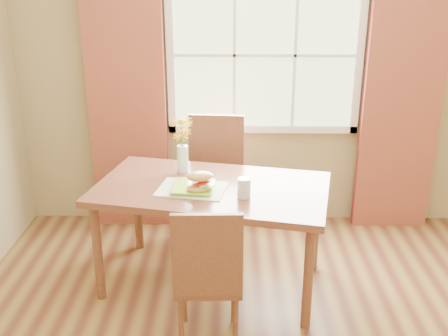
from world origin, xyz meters
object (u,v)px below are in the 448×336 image
(dining_table, at_px, (212,196))
(flower_vase, at_px, (182,140))
(water_glass, at_px, (244,188))
(croissant_sandwich, at_px, (200,182))
(chair_near, at_px, (208,273))
(chair_far, at_px, (215,176))

(dining_table, bearing_deg, flower_vase, 141.43)
(water_glass, relative_size, flower_vase, 0.32)
(dining_table, xyz_separation_m, croissant_sandwich, (-0.07, -0.14, 0.17))
(croissant_sandwich, height_order, flower_vase, flower_vase)
(chair_near, xyz_separation_m, chair_far, (0.00, 1.33, 0.07))
(dining_table, distance_m, croissant_sandwich, 0.22)
(chair_near, height_order, flower_vase, flower_vase)
(croissant_sandwich, bearing_deg, dining_table, 46.49)
(dining_table, relative_size, chair_far, 1.60)
(chair_far, relative_size, flower_vase, 2.62)
(chair_far, height_order, water_glass, chair_far)
(croissant_sandwich, relative_size, flower_vase, 0.51)
(chair_far, height_order, croissant_sandwich, chair_far)
(chair_near, xyz_separation_m, croissant_sandwich, (-0.07, 0.57, 0.34))
(chair_far, xyz_separation_m, flower_vase, (-0.23, -0.36, 0.43))
(chair_near, relative_size, chair_far, 0.88)
(croissant_sandwich, distance_m, flower_vase, 0.46)
(croissant_sandwich, bearing_deg, flower_vase, 93.86)
(flower_vase, bearing_deg, dining_table, -50.61)
(chair_far, bearing_deg, water_glass, -70.98)
(chair_far, bearing_deg, flower_vase, -117.50)
(chair_near, distance_m, water_glass, 0.64)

